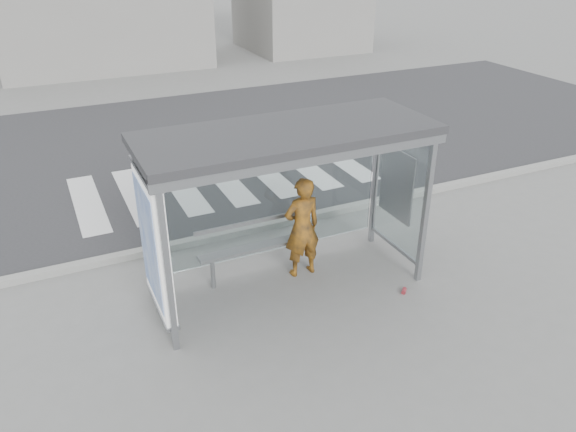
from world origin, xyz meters
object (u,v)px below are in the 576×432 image
at_px(bench, 254,247).
at_px(soda_can, 404,291).
at_px(bus_shelter, 262,174).
at_px(person, 302,227).

xyz_separation_m(bench, soda_can, (1.95, -1.42, -0.53)).
height_order(bus_shelter, bench, bus_shelter).
bearing_deg(soda_can, person, 135.26).
relative_size(person, soda_can, 13.75).
relative_size(bus_shelter, bench, 2.31).
bearing_deg(bench, bus_shelter, -90.67).
bearing_deg(bus_shelter, soda_can, -26.63).
height_order(person, bench, person).
bearing_deg(person, bench, -18.22).
xyz_separation_m(bus_shelter, soda_can, (1.95, -0.98, -1.95)).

